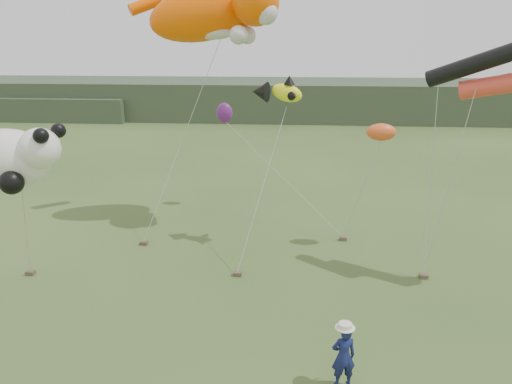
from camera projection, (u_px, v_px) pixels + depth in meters
The scene contains 9 objects.
ground at pixel (266, 347), 14.47m from camera, with size 120.00×120.00×0.00m, color #385123.
headland at pixel (264, 100), 56.71m from camera, with size 90.00×13.00×4.00m.
festival_attendant at pixel (343, 356), 12.63m from camera, with size 0.63×0.41×1.72m, color #141B4D.
sandbag_anchors at pixel (236, 260), 20.00m from camera, with size 15.08×4.63×0.16m.
cat_kite at pixel (218, 11), 21.96m from camera, with size 7.14×4.06×3.51m.
fish_kite at pixel (277, 92), 20.13m from camera, with size 2.29×1.49×1.17m.
tube_kites at pixel (509, 73), 16.55m from camera, with size 4.75×2.59×2.09m.
panda_kite at pixel (13, 158), 16.76m from camera, with size 3.58×2.32×2.22m.
misc_kites at pixel (305, 123), 22.41m from camera, with size 8.12×5.44×1.00m.
Camera 1 is at (0.74, -12.48, 8.57)m, focal length 35.00 mm.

